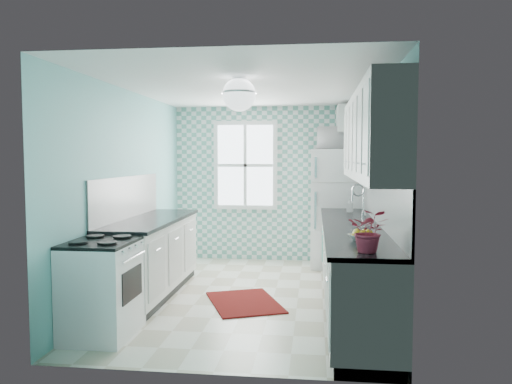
# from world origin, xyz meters

# --- Properties ---
(floor) EXTENTS (3.00, 4.40, 0.02)m
(floor) POSITION_xyz_m (0.00, 0.00, -0.01)
(floor) COLOR white
(floor) RESTS_ON ground
(ceiling) EXTENTS (3.00, 4.40, 0.02)m
(ceiling) POSITION_xyz_m (0.00, 0.00, 2.51)
(ceiling) COLOR white
(ceiling) RESTS_ON wall_back
(wall_back) EXTENTS (3.00, 0.02, 2.50)m
(wall_back) POSITION_xyz_m (0.00, 2.21, 1.25)
(wall_back) COLOR #77C7C4
(wall_back) RESTS_ON floor
(wall_front) EXTENTS (3.00, 0.02, 2.50)m
(wall_front) POSITION_xyz_m (0.00, -2.21, 1.25)
(wall_front) COLOR #77C7C4
(wall_front) RESTS_ON floor
(wall_left) EXTENTS (0.02, 4.40, 2.50)m
(wall_left) POSITION_xyz_m (-1.51, 0.00, 1.25)
(wall_left) COLOR #77C7C4
(wall_left) RESTS_ON floor
(wall_right) EXTENTS (0.02, 4.40, 2.50)m
(wall_right) POSITION_xyz_m (1.51, 0.00, 1.25)
(wall_right) COLOR #77C7C4
(wall_right) RESTS_ON floor
(accent_wall) EXTENTS (3.00, 0.01, 2.50)m
(accent_wall) POSITION_xyz_m (0.00, 2.19, 1.25)
(accent_wall) COLOR #5FA595
(accent_wall) RESTS_ON wall_back
(window) EXTENTS (1.04, 0.05, 1.44)m
(window) POSITION_xyz_m (-0.35, 2.16, 1.55)
(window) COLOR white
(window) RESTS_ON wall_back
(backsplash_right) EXTENTS (0.02, 3.60, 0.51)m
(backsplash_right) POSITION_xyz_m (1.49, -0.40, 1.20)
(backsplash_right) COLOR white
(backsplash_right) RESTS_ON wall_right
(backsplash_left) EXTENTS (0.02, 2.15, 0.51)m
(backsplash_left) POSITION_xyz_m (-1.49, -0.07, 1.20)
(backsplash_left) COLOR white
(backsplash_left) RESTS_ON wall_left
(upper_cabinets_right) EXTENTS (0.33, 3.20, 0.90)m
(upper_cabinets_right) POSITION_xyz_m (1.33, -0.60, 1.90)
(upper_cabinets_right) COLOR silver
(upper_cabinets_right) RESTS_ON wall_right
(upper_cabinet_fridge) EXTENTS (0.40, 0.74, 0.40)m
(upper_cabinet_fridge) POSITION_xyz_m (1.30, 1.83, 2.25)
(upper_cabinet_fridge) COLOR silver
(upper_cabinet_fridge) RESTS_ON wall_right
(ceiling_light) EXTENTS (0.34, 0.34, 0.35)m
(ceiling_light) POSITION_xyz_m (0.00, -0.80, 2.32)
(ceiling_light) COLOR silver
(ceiling_light) RESTS_ON ceiling
(base_cabinets_right) EXTENTS (0.60, 3.60, 0.90)m
(base_cabinets_right) POSITION_xyz_m (1.20, -0.40, 0.45)
(base_cabinets_right) COLOR white
(base_cabinets_right) RESTS_ON floor
(countertop_right) EXTENTS (0.63, 3.60, 0.04)m
(countertop_right) POSITION_xyz_m (1.19, -0.40, 0.92)
(countertop_right) COLOR black
(countertop_right) RESTS_ON base_cabinets_right
(base_cabinets_left) EXTENTS (0.60, 2.15, 0.90)m
(base_cabinets_left) POSITION_xyz_m (-1.20, -0.07, 0.45)
(base_cabinets_left) COLOR white
(base_cabinets_left) RESTS_ON floor
(countertop_left) EXTENTS (0.63, 2.15, 0.04)m
(countertop_left) POSITION_xyz_m (-1.19, -0.07, 0.92)
(countertop_left) COLOR black
(countertop_left) RESTS_ON base_cabinets_left
(fridge) EXTENTS (0.78, 0.78, 1.80)m
(fridge) POSITION_xyz_m (1.11, 1.83, 0.90)
(fridge) COLOR silver
(fridge) RESTS_ON floor
(stove) EXTENTS (0.59, 0.74, 0.89)m
(stove) POSITION_xyz_m (-1.20, -1.49, 0.47)
(stove) COLOR white
(stove) RESTS_ON floor
(sink) EXTENTS (0.53, 0.45, 0.53)m
(sink) POSITION_xyz_m (1.20, 0.48, 0.93)
(sink) COLOR silver
(sink) RESTS_ON countertop_right
(rug) EXTENTS (1.06, 1.23, 0.02)m
(rug) POSITION_xyz_m (-0.02, -0.29, 0.01)
(rug) COLOR #65180B
(rug) RESTS_ON floor
(dish_towel) EXTENTS (0.09, 0.25, 0.38)m
(dish_towel) POSITION_xyz_m (0.89, 0.86, 0.48)
(dish_towel) COLOR #5FACAC
(dish_towel) RESTS_ON base_cabinets_right
(fruit_bowl) EXTENTS (0.31, 0.31, 0.06)m
(fruit_bowl) POSITION_xyz_m (1.20, -1.43, 0.97)
(fruit_bowl) COLOR silver
(fruit_bowl) RESTS_ON countertop_right
(potted_plant) EXTENTS (0.37, 0.34, 0.34)m
(potted_plant) POSITION_xyz_m (1.20, -1.97, 1.11)
(potted_plant) COLOR red
(potted_plant) RESTS_ON countertop_right
(soap_bottle) EXTENTS (0.09, 0.10, 0.18)m
(soap_bottle) POSITION_xyz_m (1.25, 0.93, 1.03)
(soap_bottle) COLOR silver
(soap_bottle) RESTS_ON countertop_right
(microwave) EXTENTS (0.62, 0.43, 0.34)m
(microwave) POSITION_xyz_m (1.11, 1.83, 1.97)
(microwave) COLOR white
(microwave) RESTS_ON fridge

